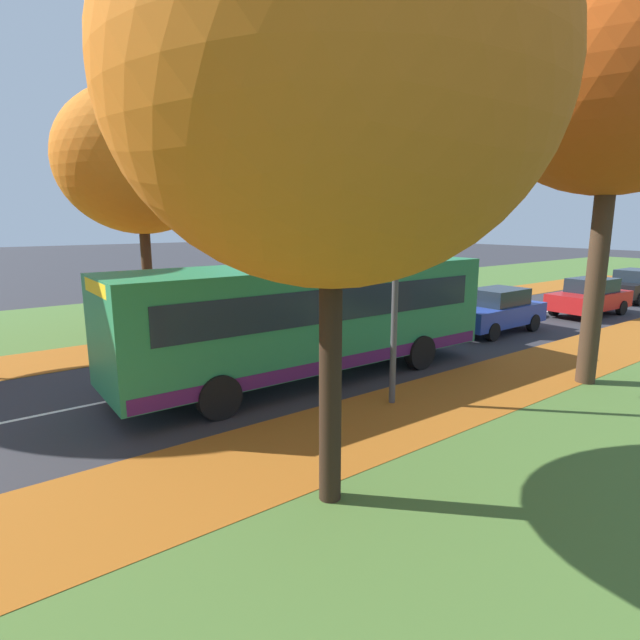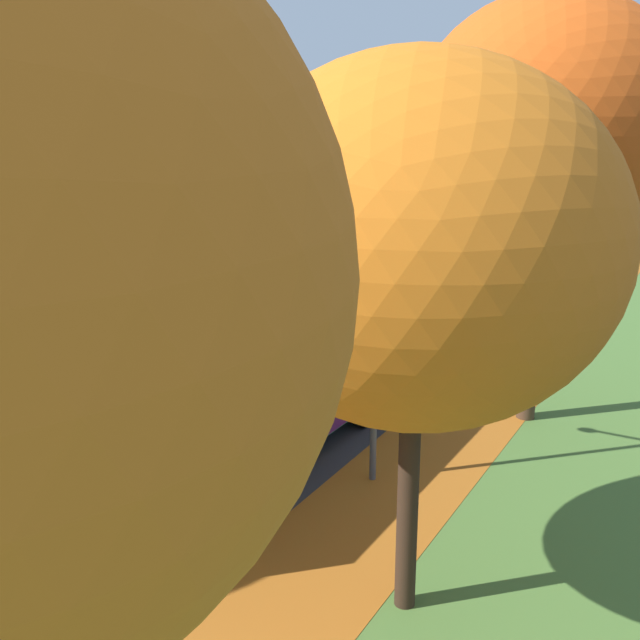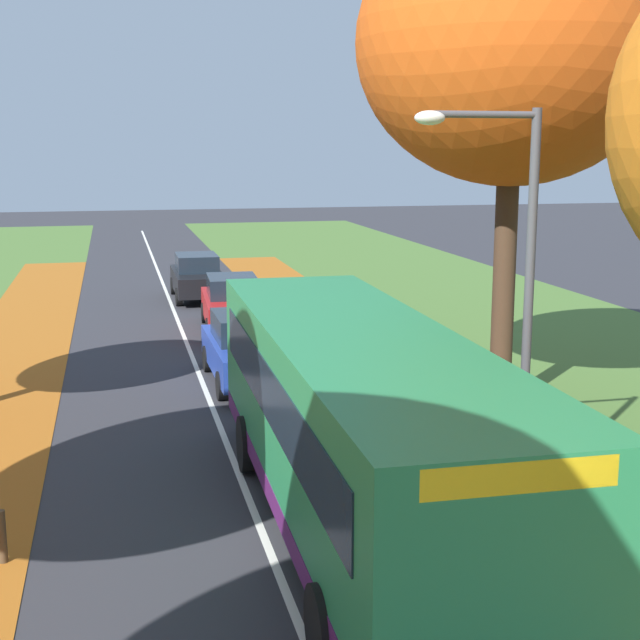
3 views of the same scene
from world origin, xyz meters
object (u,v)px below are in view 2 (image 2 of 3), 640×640
at_px(tree_left_mid, 185,190).
at_px(car_black_third_in_line, 507,269).
at_px(car_blue_lead, 402,331).
at_px(tree_right_near, 417,242).
at_px(bollard_fifth, 108,402).
at_px(bus, 258,388).
at_px(car_red_following, 478,295).
at_px(tree_right_mid, 548,118).
at_px(streetlamp_right, 361,308).

xyz_separation_m(tree_left_mid, car_black_third_in_line, (7.21, 13.88, -4.33)).
bearing_deg(car_black_third_in_line, tree_left_mid, -117.43).
distance_m(tree_left_mid, car_blue_lead, 8.62).
relative_size(tree_right_near, bollard_fifth, 11.34).
height_order(bus, car_black_third_in_line, bus).
distance_m(bus, car_red_following, 14.91).
height_order(bus, car_blue_lead, bus).
distance_m(tree_left_mid, car_red_following, 11.94).
bearing_deg(car_red_following, tree_right_mid, -65.19).
xyz_separation_m(streetlamp_right, bus, (-2.34, -0.34, -2.03)).
bearing_deg(car_black_third_in_line, tree_right_mid, -72.30).
bearing_deg(tree_right_near, bus, 146.67).
relative_size(tree_right_mid, car_blue_lead, 2.44).
bearing_deg(car_black_third_in_line, bus, -89.17).
xyz_separation_m(car_blue_lead, car_red_following, (0.49, 6.20, 0.00)).
bearing_deg(tree_right_near, car_blue_lead, 113.69).
xyz_separation_m(tree_left_mid, bollard_fifth, (2.65, -6.66, -4.78)).
xyz_separation_m(bollard_fifth, bus, (4.85, -0.20, 1.33)).
bearing_deg(car_black_third_in_line, streetlamp_right, -82.64).
xyz_separation_m(bus, car_red_following, (0.21, 14.89, -0.89)).
bearing_deg(bollard_fifth, car_blue_lead, 61.68).
distance_m(bollard_fifth, bus, 5.04).
xyz_separation_m(tree_left_mid, streetlamp_right, (9.84, -6.53, -1.41)).
relative_size(tree_left_mid, streetlamp_right, 1.17).
bearing_deg(car_blue_lead, tree_left_mid, -165.88).
bearing_deg(tree_left_mid, car_blue_lead, 14.12).
relative_size(tree_right_near, car_red_following, 1.96).
bearing_deg(tree_right_mid, bollard_fifth, -151.35).
xyz_separation_m(streetlamp_right, car_red_following, (-2.13, 14.55, -2.92)).
relative_size(tree_right_near, tree_right_mid, 0.82).
distance_m(tree_right_mid, car_red_following, 12.41).
height_order(car_blue_lead, car_black_third_in_line, same).
height_order(tree_right_mid, streetlamp_right, tree_right_mid).
bearing_deg(car_black_third_in_line, tree_right_near, -77.65).
bearing_deg(car_black_third_in_line, car_blue_lead, -89.93).
height_order(tree_right_mid, car_blue_lead, tree_right_mid).
xyz_separation_m(tree_right_mid, bus, (-4.61, -5.37, -5.75)).
xyz_separation_m(tree_right_mid, streetlamp_right, (-2.27, -5.04, -3.71)).
relative_size(bollard_fifth, bus, 0.07).
bearing_deg(streetlamp_right, tree_right_near, -53.95).
xyz_separation_m(bollard_fifth, car_blue_lead, (4.57, 8.48, 0.44)).
bearing_deg(tree_right_mid, tree_left_mid, 172.97).
bearing_deg(bus, tree_right_near, -33.33).
height_order(tree_right_near, car_black_third_in_line, tree_right_near).
distance_m(tree_right_mid, bus, 9.12).
relative_size(tree_right_mid, streetlamp_right, 1.71).
height_order(bollard_fifth, bus, bus).
relative_size(bus, car_red_following, 2.44).
distance_m(streetlamp_right, car_blue_lead, 9.22).
bearing_deg(tree_right_near, tree_left_mid, 140.91).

